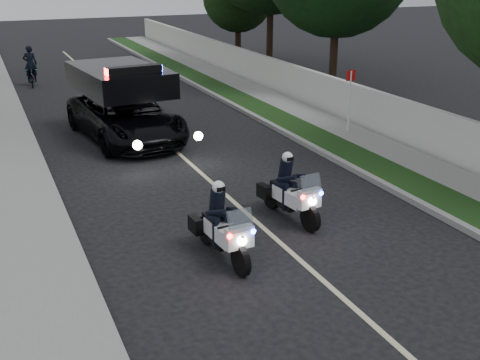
# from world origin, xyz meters

# --- Properties ---
(ground) EXTENTS (120.00, 120.00, 0.00)m
(ground) POSITION_xyz_m (0.00, 0.00, 0.00)
(ground) COLOR black
(ground) RESTS_ON ground
(curb_right) EXTENTS (0.20, 60.00, 0.15)m
(curb_right) POSITION_xyz_m (4.10, 10.00, 0.07)
(curb_right) COLOR gray
(curb_right) RESTS_ON ground
(grass_verge) EXTENTS (1.20, 60.00, 0.16)m
(grass_verge) POSITION_xyz_m (4.80, 10.00, 0.08)
(grass_verge) COLOR #193814
(grass_verge) RESTS_ON ground
(sidewalk_right) EXTENTS (1.40, 60.00, 0.16)m
(sidewalk_right) POSITION_xyz_m (6.10, 10.00, 0.08)
(sidewalk_right) COLOR gray
(sidewalk_right) RESTS_ON ground
(property_wall) EXTENTS (0.22, 60.00, 1.50)m
(property_wall) POSITION_xyz_m (7.10, 10.00, 0.75)
(property_wall) COLOR beige
(property_wall) RESTS_ON ground
(curb_left) EXTENTS (0.20, 60.00, 0.15)m
(curb_left) POSITION_xyz_m (-4.10, 10.00, 0.07)
(curb_left) COLOR gray
(curb_left) RESTS_ON ground
(sidewalk_left) EXTENTS (2.00, 60.00, 0.16)m
(sidewalk_left) POSITION_xyz_m (-5.20, 10.00, 0.08)
(sidewalk_left) COLOR gray
(sidewalk_left) RESTS_ON ground
(lane_marking) EXTENTS (0.12, 50.00, 0.01)m
(lane_marking) POSITION_xyz_m (0.00, 10.00, 0.00)
(lane_marking) COLOR #BFB78C
(lane_marking) RESTS_ON ground
(police_moto_left) EXTENTS (0.81, 1.97, 1.64)m
(police_moto_left) POSITION_xyz_m (-1.40, 2.89, 0.00)
(police_moto_left) COLOR silver
(police_moto_left) RESTS_ON ground
(police_moto_right) EXTENTS (0.90, 1.97, 1.62)m
(police_moto_right) POSITION_xyz_m (0.79, 4.12, 0.00)
(police_moto_right) COLOR silver
(police_moto_right) RESTS_ON ground
(police_suv) EXTENTS (3.31, 6.09, 2.84)m
(police_suv) POSITION_xyz_m (-1.12, 12.31, 0.00)
(police_suv) COLOR black
(police_suv) RESTS_ON ground
(bicycle) EXTENTS (0.67, 1.69, 0.87)m
(bicycle) POSITION_xyz_m (-3.10, 23.40, 0.00)
(bicycle) COLOR black
(bicycle) RESTS_ON ground
(cyclist) EXTENTS (0.68, 0.50, 1.74)m
(cyclist) POSITION_xyz_m (-3.10, 23.40, 0.00)
(cyclist) COLOR black
(cyclist) RESTS_ON ground
(sign_post) EXTENTS (0.39, 0.39, 2.36)m
(sign_post) POSITION_xyz_m (6.00, 9.69, 0.00)
(sign_post) COLOR #AE0C28
(sign_post) RESTS_ON ground
(tree_right_c) EXTENTS (8.66, 8.66, 11.16)m
(tree_right_c) POSITION_xyz_m (9.69, 16.72, 0.00)
(tree_right_c) COLOR #123510
(tree_right_c) RESTS_ON ground
(tree_right_d) EXTENTS (10.13, 10.13, 13.52)m
(tree_right_d) POSITION_xyz_m (9.72, 23.47, 0.00)
(tree_right_d) COLOR #173B13
(tree_right_d) RESTS_ON ground
(tree_right_e) EXTENTS (5.64, 5.64, 7.19)m
(tree_right_e) POSITION_xyz_m (9.67, 27.81, 0.00)
(tree_right_e) COLOR #173510
(tree_right_e) RESTS_ON ground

